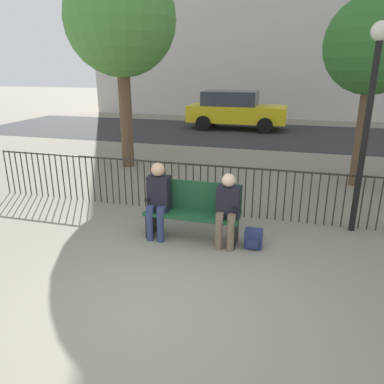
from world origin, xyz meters
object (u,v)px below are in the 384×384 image
(seated_person_0, at_px, (158,196))
(tree_1, at_px, (121,21))
(lamp_post, at_px, (371,98))
(parked_car_0, at_px, (235,109))
(backpack, at_px, (253,239))
(park_bench, at_px, (193,209))
(seated_person_1, at_px, (227,206))
(tree_0, at_px, (374,46))

(seated_person_0, height_order, tree_1, tree_1)
(lamp_post, bearing_deg, parked_car_0, 110.07)
(backpack, xyz_separation_m, lamp_post, (1.54, 1.10, 2.05))
(park_bench, xyz_separation_m, tree_1, (-2.97, 3.95, 3.23))
(tree_1, height_order, lamp_post, tree_1)
(park_bench, bearing_deg, seated_person_1, -12.80)
(seated_person_0, bearing_deg, tree_1, 120.78)
(tree_0, xyz_separation_m, parked_car_0, (-4.06, 7.37, -2.20))
(backpack, height_order, lamp_post, lamp_post)
(tree_1, bearing_deg, park_bench, -53.04)
(seated_person_0, height_order, seated_person_1, seated_person_0)
(park_bench, relative_size, lamp_post, 0.46)
(seated_person_0, relative_size, seated_person_1, 1.08)
(park_bench, xyz_separation_m, seated_person_1, (0.57, -0.13, 0.16))
(park_bench, height_order, backpack, park_bench)
(parked_car_0, bearing_deg, park_bench, -83.96)
(park_bench, bearing_deg, tree_0, 52.35)
(seated_person_1, bearing_deg, backpack, 1.26)
(seated_person_0, bearing_deg, backpack, 0.15)
(seated_person_0, distance_m, lamp_post, 3.59)
(park_bench, bearing_deg, tree_1, 126.96)
(tree_0, bearing_deg, lamp_post, -97.47)
(park_bench, distance_m, tree_1, 5.90)
(seated_person_1, bearing_deg, parked_car_0, 98.84)
(seated_person_1, height_order, parked_car_0, parked_car_0)
(park_bench, height_order, seated_person_1, seated_person_1)
(backpack, distance_m, tree_1, 6.70)
(backpack, height_order, parked_car_0, parked_car_0)
(backpack, distance_m, lamp_post, 2.79)
(seated_person_1, distance_m, tree_0, 5.11)
(parked_car_0, bearing_deg, seated_person_0, -86.79)
(seated_person_1, xyz_separation_m, backpack, (0.41, 0.01, -0.50))
(seated_person_0, relative_size, tree_1, 0.24)
(lamp_post, bearing_deg, tree_0, 82.53)
(seated_person_0, xyz_separation_m, tree_0, (3.43, 3.86, 2.35))
(backpack, bearing_deg, lamp_post, 35.67)
(seated_person_1, relative_size, lamp_post, 0.35)
(park_bench, bearing_deg, seated_person_0, -167.11)
(park_bench, distance_m, seated_person_0, 0.60)
(tree_1, distance_m, lamp_post, 6.42)
(seated_person_1, height_order, tree_0, tree_0)
(tree_1, bearing_deg, lamp_post, -28.34)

